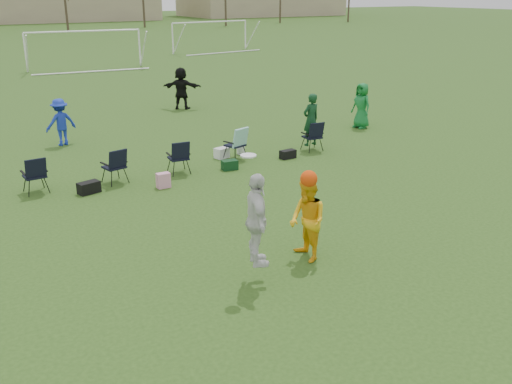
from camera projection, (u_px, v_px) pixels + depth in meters
ground at (330, 299)px, 9.71m from camera, size 260.00×260.00×0.00m
fielder_blue at (61, 122)px, 19.02m from camera, size 1.10×0.76×1.57m
fielder_green_far at (361, 106)px, 21.40m from camera, size 0.63×0.89×1.70m
fielder_black at (181, 88)px, 24.79m from camera, size 1.67×1.43×1.81m
center_contest at (286, 219)px, 10.39m from camera, size 2.00×1.30×2.39m
sideline_setup at (210, 148)px, 16.80m from camera, size 9.22×2.11×1.84m
goal_mid at (84, 39)px, 37.07m from camera, size 7.40×0.63×2.46m
goal_right at (210, 28)px, 47.60m from camera, size 7.35×1.14×2.46m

